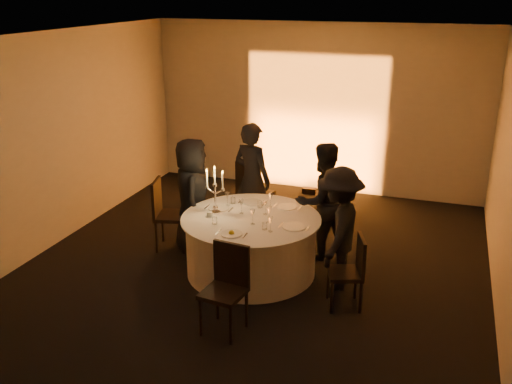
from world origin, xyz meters
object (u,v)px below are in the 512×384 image
(guest_back_right, at_px, (322,201))
(coffee_cup, at_px, (210,214))
(chair_left, at_px, (165,210))
(chair_back_right, at_px, (334,204))
(guest_left, at_px, (192,195))
(candelabra, at_px, (215,197))
(guest_right, at_px, (339,229))
(chair_right, at_px, (351,268))
(guest_back_left, at_px, (252,179))
(banquet_table, at_px, (251,245))
(chair_back_left, at_px, (252,190))
(chair_front, at_px, (227,283))

(guest_back_right, bearing_deg, coffee_cup, -7.89)
(chair_left, height_order, chair_back_right, chair_left)
(coffee_cup, bearing_deg, guest_left, 131.62)
(chair_back_right, relative_size, coffee_cup, 8.20)
(candelabra, bearing_deg, chair_left, 160.88)
(guest_left, height_order, guest_right, guest_left)
(chair_right, xyz_separation_m, guest_back_left, (-1.79, 1.65, 0.37))
(chair_right, bearing_deg, banquet_table, -126.42)
(chair_left, distance_m, chair_right, 2.88)
(chair_back_left, height_order, guest_left, guest_left)
(banquet_table, relative_size, chair_front, 1.84)
(chair_back_right, xyz_separation_m, chair_right, (0.60, -1.95, -0.01))
(chair_back_left, relative_size, guest_right, 0.66)
(coffee_cup, relative_size, candelabra, 0.17)
(chair_front, height_order, guest_back_left, guest_back_left)
(chair_left, height_order, guest_right, guest_right)
(chair_back_right, distance_m, guest_left, 2.13)
(banquet_table, bearing_deg, chair_left, 167.23)
(chair_front, distance_m, guest_left, 2.14)
(guest_right, relative_size, candelabra, 2.40)
(chair_front, distance_m, guest_back_left, 2.63)
(chair_back_right, xyz_separation_m, guest_back_right, (-0.03, -0.74, 0.31))
(guest_left, bearing_deg, guest_back_left, -60.17)
(banquet_table, distance_m, coffee_cup, 0.68)
(chair_back_right, relative_size, chair_front, 0.92)
(chair_left, bearing_deg, guest_back_right, -92.24)
(chair_right, bearing_deg, guest_right, -169.06)
(guest_back_left, bearing_deg, guest_back_right, 177.89)
(coffee_cup, bearing_deg, chair_left, 152.60)
(banquet_table, bearing_deg, guest_left, 157.31)
(chair_left, relative_size, chair_back_left, 0.98)
(chair_left, distance_m, guest_back_right, 2.21)
(chair_back_right, bearing_deg, candelabra, 24.87)
(guest_back_right, bearing_deg, chair_back_left, -73.93)
(guest_left, relative_size, guest_back_left, 0.95)
(guest_left, distance_m, coffee_cup, 0.76)
(chair_left, distance_m, chair_back_right, 2.49)
(chair_back_left, height_order, guest_right, guest_right)
(guest_back_left, bearing_deg, guest_left, 71.09)
(guest_left, distance_m, guest_right, 2.20)
(banquet_table, bearing_deg, guest_right, -0.35)
(chair_back_left, xyz_separation_m, chair_right, (1.89, -1.94, -0.09))
(chair_back_right, bearing_deg, guest_left, 6.20)
(chair_right, relative_size, candelabra, 1.36)
(guest_right, height_order, coffee_cup, guest_right)
(chair_back_left, bearing_deg, guest_back_right, 166.87)
(chair_right, relative_size, guest_right, 0.56)
(banquet_table, distance_m, guest_left, 1.18)
(chair_back_left, relative_size, guest_left, 0.64)
(candelabra, bearing_deg, guest_right, -0.33)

